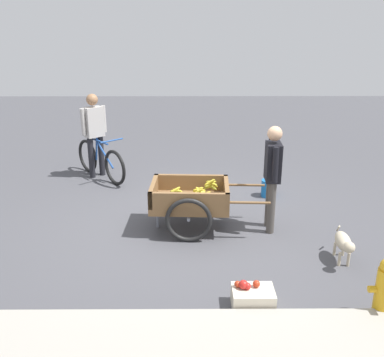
{
  "coord_description": "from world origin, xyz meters",
  "views": [
    {
      "loc": [
        0.06,
        5.91,
        2.85
      ],
      "look_at": [
        0.02,
        0.03,
        0.75
      ],
      "focal_mm": 41.27,
      "sensor_mm": 36.0,
      "label": 1
    }
  ],
  "objects_px": {
    "dog": "(344,243)",
    "plastic_bucket": "(268,188)",
    "bicycle": "(101,160)",
    "fire_hydrant": "(384,289)",
    "vendor_person": "(273,170)",
    "apple_crate": "(252,298)",
    "fruit_cart": "(191,200)",
    "cyclist_person": "(94,128)"
  },
  "relations": [
    {
      "from": "dog",
      "to": "plastic_bucket",
      "type": "distance_m",
      "value": 2.29
    },
    {
      "from": "bicycle",
      "to": "fire_hydrant",
      "type": "height_order",
      "value": "bicycle"
    },
    {
      "from": "vendor_person",
      "to": "apple_crate",
      "type": "height_order",
      "value": "vendor_person"
    },
    {
      "from": "fruit_cart",
      "to": "cyclist_person",
      "type": "height_order",
      "value": "cyclist_person"
    },
    {
      "from": "fruit_cart",
      "to": "plastic_bucket",
      "type": "xyz_separation_m",
      "value": [
        -1.34,
        -1.23,
        -0.29
      ]
    },
    {
      "from": "vendor_person",
      "to": "bicycle",
      "type": "bearing_deg",
      "value": -38.17
    },
    {
      "from": "fruit_cart",
      "to": "fire_hydrant",
      "type": "bearing_deg",
      "value": 132.79
    },
    {
      "from": "dog",
      "to": "cyclist_person",
      "type": "bearing_deg",
      "value": -41.67
    },
    {
      "from": "dog",
      "to": "plastic_bucket",
      "type": "relative_size",
      "value": 2.29
    },
    {
      "from": "fire_hydrant",
      "to": "vendor_person",
      "type": "bearing_deg",
      "value": -68.81
    },
    {
      "from": "plastic_bucket",
      "to": "apple_crate",
      "type": "xyz_separation_m",
      "value": [
        0.7,
        3.15,
        -0.03
      ]
    },
    {
      "from": "dog",
      "to": "apple_crate",
      "type": "bearing_deg",
      "value": 36.57
    },
    {
      "from": "plastic_bucket",
      "to": "fruit_cart",
      "type": "bearing_deg",
      "value": 42.57
    },
    {
      "from": "cyclist_person",
      "to": "dog",
      "type": "height_order",
      "value": "cyclist_person"
    },
    {
      "from": "cyclist_person",
      "to": "fire_hydrant",
      "type": "bearing_deg",
      "value": 130.42
    },
    {
      "from": "cyclist_person",
      "to": "dog",
      "type": "xyz_separation_m",
      "value": [
        -3.7,
        3.3,
        -0.69
      ]
    },
    {
      "from": "vendor_person",
      "to": "bicycle",
      "type": "distance_m",
      "value": 3.66
    },
    {
      "from": "fruit_cart",
      "to": "cyclist_person",
      "type": "bearing_deg",
      "value": -51.87
    },
    {
      "from": "cyclist_person",
      "to": "dog",
      "type": "distance_m",
      "value": 5.0
    },
    {
      "from": "plastic_bucket",
      "to": "cyclist_person",
      "type": "bearing_deg",
      "value": -18.81
    },
    {
      "from": "fruit_cart",
      "to": "vendor_person",
      "type": "relative_size",
      "value": 1.1
    },
    {
      "from": "vendor_person",
      "to": "plastic_bucket",
      "type": "bearing_deg",
      "value": -99.13
    },
    {
      "from": "vendor_person",
      "to": "fire_hydrant",
      "type": "distance_m",
      "value": 2.26
    },
    {
      "from": "cyclist_person",
      "to": "plastic_bucket",
      "type": "relative_size",
      "value": 5.44
    },
    {
      "from": "apple_crate",
      "to": "bicycle",
      "type": "bearing_deg",
      "value": -60.21
    },
    {
      "from": "plastic_bucket",
      "to": "apple_crate",
      "type": "bearing_deg",
      "value": 77.43
    },
    {
      "from": "vendor_person",
      "to": "apple_crate",
      "type": "xyz_separation_m",
      "value": [
        0.5,
        1.87,
        -0.78
      ]
    },
    {
      "from": "apple_crate",
      "to": "cyclist_person",
      "type": "bearing_deg",
      "value": -59.85
    },
    {
      "from": "fruit_cart",
      "to": "dog",
      "type": "relative_size",
      "value": 2.5
    },
    {
      "from": "bicycle",
      "to": "apple_crate",
      "type": "relative_size",
      "value": 2.92
    },
    {
      "from": "fruit_cart",
      "to": "bicycle",
      "type": "distance_m",
      "value": 2.78
    },
    {
      "from": "fire_hydrant",
      "to": "bicycle",
      "type": "bearing_deg",
      "value": -49.61
    },
    {
      "from": "bicycle",
      "to": "plastic_bucket",
      "type": "distance_m",
      "value": 3.21
    },
    {
      "from": "fruit_cart",
      "to": "plastic_bucket",
      "type": "height_order",
      "value": "fruit_cart"
    },
    {
      "from": "fruit_cart",
      "to": "bicycle",
      "type": "height_order",
      "value": "bicycle"
    },
    {
      "from": "cyclist_person",
      "to": "apple_crate",
      "type": "distance_m",
      "value": 4.95
    },
    {
      "from": "plastic_bucket",
      "to": "apple_crate",
      "type": "distance_m",
      "value": 3.23
    },
    {
      "from": "vendor_person",
      "to": "fire_hydrant",
      "type": "relative_size",
      "value": 2.28
    },
    {
      "from": "vendor_person",
      "to": "plastic_bucket",
      "type": "xyz_separation_m",
      "value": [
        -0.21,
        -1.28,
        -0.76
      ]
    },
    {
      "from": "dog",
      "to": "fruit_cart",
      "type": "bearing_deg",
      "value": -27.56
    },
    {
      "from": "dog",
      "to": "plastic_bucket",
      "type": "xyz_separation_m",
      "value": [
        0.55,
        -2.22,
        -0.12
      ]
    },
    {
      "from": "dog",
      "to": "plastic_bucket",
      "type": "bearing_deg",
      "value": -76.13
    }
  ]
}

